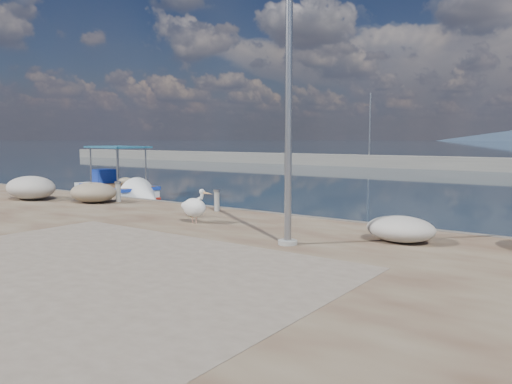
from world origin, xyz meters
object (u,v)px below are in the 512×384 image
object	(u,v)px
boat_left	(118,192)
lamp_post	(289,98)
pelican	(195,207)
bollard_near	(217,199)

from	to	relation	value
boat_left	lamp_post	distance (m)	15.98
pelican	bollard_near	distance (m)	2.45
pelican	lamp_post	world-z (taller)	lamp_post
boat_left	pelican	xyz separation A→B (m)	(10.51, -5.65, 0.74)
bollard_near	boat_left	bearing A→B (deg)	160.00
boat_left	bollard_near	size ratio (longest dim) A/B	8.82
boat_left	bollard_near	bearing A→B (deg)	-10.12
bollard_near	lamp_post	bearing A→B (deg)	-32.56
pelican	lamp_post	bearing A→B (deg)	-19.38
pelican	lamp_post	xyz separation A→B (m)	(3.66, -0.81, 2.83)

